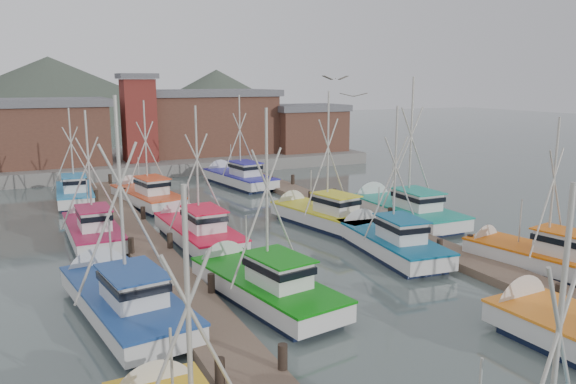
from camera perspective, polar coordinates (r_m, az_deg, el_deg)
name	(u,v)px	position (r m, az deg, el deg)	size (l,w,h in m)	color
ground	(316,267)	(27.95, 2.84, -7.63)	(260.00, 260.00, 0.00)	#4A5956
dock_left	(155,259)	(29.22, -13.32, -6.64)	(2.30, 46.00, 1.50)	brown
dock_right	(385,228)	(34.75, 9.88, -3.64)	(2.30, 46.00, 1.50)	brown
quay	(153,161)	(62.13, -13.58, 3.10)	(44.00, 16.00, 1.20)	slate
shed_left	(39,131)	(58.46, -23.97, 5.65)	(12.72, 8.48, 6.20)	brown
shed_center	(205,121)	(63.21, -8.39, 7.15)	(14.84, 9.54, 6.90)	brown
shed_right	(306,127)	(64.67, 1.84, 6.60)	(8.48, 6.36, 5.20)	brown
lookout_tower	(139,117)	(57.35, -14.93, 7.36)	(3.60, 3.60, 8.50)	maroon
distant_hills	(18,121)	(146.12, -25.70, 6.56)	(175.00, 140.00, 42.00)	#3F493C
boat_4	(259,284)	(23.83, -3.00, -9.28)	(4.10, 9.08, 8.73)	#0F1833
boat_5	(386,241)	(30.41, 9.93, -4.88)	(3.48, 8.79, 8.51)	#0F1833
boat_6	(121,298)	(23.26, -16.59, -10.27)	(4.13, 9.66, 9.34)	#0F1833
boat_7	(534,257)	(29.76, 23.72, -6.03)	(4.00, 8.29, 8.04)	#0F1833
boat_8	(195,230)	(32.38, -9.41, -3.87)	(3.43, 9.00, 8.48)	#0F1833
boat_9	(320,215)	(35.63, 3.28, -2.34)	(4.27, 9.06, 9.15)	#0F1833
boat_10	(92,230)	(33.95, -19.31, -3.65)	(3.34, 8.29, 8.13)	#0F1833
boat_11	(401,209)	(37.81, 11.40, -1.75)	(4.15, 9.77, 10.18)	#0F1833
boat_12	(145,196)	(42.89, -14.35, -0.36)	(4.16, 9.08, 8.41)	#0F1833
boat_13	(237,178)	(49.59, -5.24, 1.48)	(4.08, 9.53, 8.67)	#0F1833
boat_14	(75,193)	(45.43, -20.86, -0.12)	(3.18, 8.16, 7.72)	#0F1833
gull_near	(335,78)	(25.22, 4.85, 11.43)	(1.51, 0.66, 0.24)	slate
gull_far	(354,95)	(28.40, 6.70, 9.72)	(1.55, 0.62, 0.24)	slate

